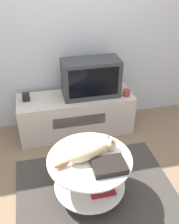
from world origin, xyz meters
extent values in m
plane|color=#7F664C|center=(0.00, 0.00, 0.00)|extent=(12.00, 12.00, 0.00)
cube|color=silver|center=(0.00, 1.34, 1.30)|extent=(8.00, 0.05, 2.60)
cube|color=#3D3833|center=(0.00, 0.00, 0.01)|extent=(1.53, 1.13, 0.02)
cube|color=beige|center=(0.00, 1.02, 0.25)|extent=(1.40, 0.47, 0.50)
cube|color=#B7AD9E|center=(0.00, 0.79, 0.30)|extent=(0.63, 0.01, 0.14)
cube|color=#333338|center=(0.19, 1.02, 0.73)|extent=(0.67, 0.31, 0.45)
cube|color=black|center=(0.19, 0.87, 0.74)|extent=(0.58, 0.01, 0.35)
cube|color=black|center=(-0.58, 1.06, 0.55)|extent=(0.08, 0.08, 0.08)
cylinder|color=#99332D|center=(0.61, 0.90, 0.54)|extent=(0.08, 0.08, 0.08)
cylinder|color=#B2B2B7|center=(-0.07, -0.05, 0.03)|extent=(0.31, 0.31, 0.01)
cylinder|color=#B7B7BC|center=(-0.07, -0.05, 0.24)|extent=(0.04, 0.04, 0.44)
cylinder|color=white|center=(-0.07, -0.05, 0.16)|extent=(0.66, 0.66, 0.01)
cylinder|color=white|center=(-0.07, -0.05, 0.47)|extent=(0.75, 0.75, 0.02)
cube|color=maroon|center=(0.02, -0.16, 0.17)|extent=(0.22, 0.16, 0.02)
cube|color=beige|center=(-0.14, 0.07, 0.17)|extent=(0.20, 0.13, 0.01)
cube|color=black|center=(0.06, -0.20, 0.51)|extent=(0.28, 0.21, 0.05)
ellipsoid|color=beige|center=(-0.08, -0.04, 0.55)|extent=(0.42, 0.26, 0.14)
sphere|color=beige|center=(0.14, 0.02, 0.54)|extent=(0.12, 0.12, 0.12)
cone|color=#996038|center=(0.13, 0.06, 0.60)|extent=(0.04, 0.04, 0.04)
cone|color=#996038|center=(0.15, -0.01, 0.60)|extent=(0.04, 0.04, 0.04)
ellipsoid|color=#996038|center=(-0.32, -0.11, 0.51)|extent=(0.15, 0.08, 0.05)
camera|label=1|loc=(-0.45, -1.71, 2.05)|focal=42.00mm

